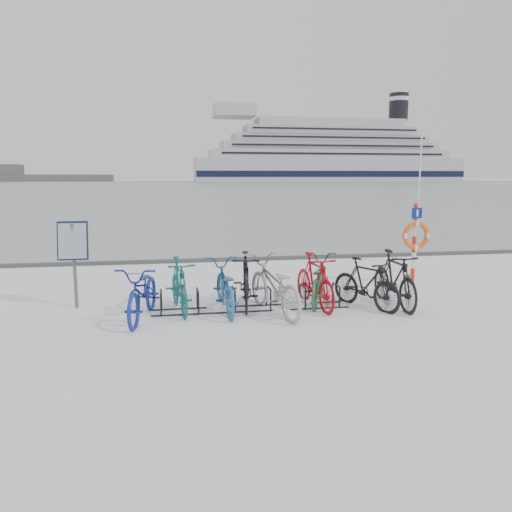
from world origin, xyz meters
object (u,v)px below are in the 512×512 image
lifebuoy_station (416,236)px  cruise_ferry (327,157)px  info_board (73,246)px  bike_rack (251,301)px

lifebuoy_station → cruise_ferry: 241.75m
info_board → lifebuoy_station: size_ratio=0.49×
bike_rack → cruise_ferry: 244.68m
bike_rack → lifebuoy_station: 4.79m
lifebuoy_station → bike_rack: bearing=-159.7°
bike_rack → lifebuoy_station: size_ratio=1.09×
bike_rack → info_board: (-3.53, 0.72, 1.11)m
info_board → bike_rack: bearing=-12.7°
cruise_ferry → bike_rack: bearing=-108.2°
bike_rack → lifebuoy_station: (4.38, 1.62, 1.06)m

